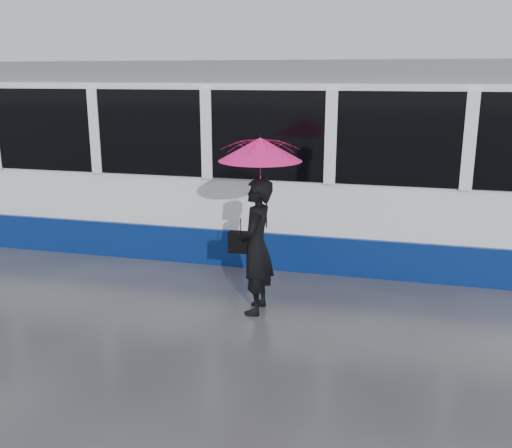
# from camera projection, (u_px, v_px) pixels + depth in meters

# --- Properties ---
(ground) EXTENTS (90.00, 90.00, 0.00)m
(ground) POSITION_uv_depth(u_px,v_px,m) (249.00, 297.00, 8.29)
(ground) COLOR #2D2D32
(ground) RESTS_ON ground
(rails) EXTENTS (34.00, 1.51, 0.02)m
(rails) POSITION_uv_depth(u_px,v_px,m) (284.00, 247.00, 10.63)
(rails) COLOR #3F3D38
(rails) RESTS_ON ground
(tram) EXTENTS (26.00, 2.56, 3.35)m
(tram) POSITION_uv_depth(u_px,v_px,m) (367.00, 164.00, 9.86)
(tram) COLOR white
(tram) RESTS_ON ground
(woman) EXTENTS (0.46, 0.68, 1.83)m
(woman) POSITION_uv_depth(u_px,v_px,m) (256.00, 247.00, 7.57)
(woman) COLOR black
(woman) RESTS_ON ground
(umbrella) EXTENTS (1.12, 1.12, 1.24)m
(umbrella) POSITION_uv_depth(u_px,v_px,m) (260.00, 166.00, 7.28)
(umbrella) COLOR #E0125A
(umbrella) RESTS_ON ground
(handbag) EXTENTS (0.33, 0.15, 0.46)m
(handbag) POSITION_uv_depth(u_px,v_px,m) (241.00, 242.00, 7.63)
(handbag) COLOR black
(handbag) RESTS_ON ground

